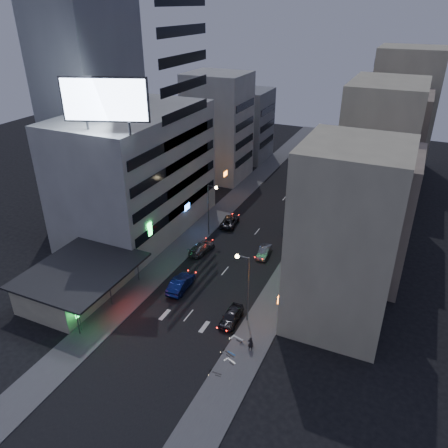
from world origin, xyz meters
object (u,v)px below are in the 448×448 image
Objects in this scene: parked_car_right_near at (231,316)px; parked_car_right_far at (293,227)px; parked_car_right_mid at (264,252)px; parked_car_left at (230,221)px; road_car_silver at (202,248)px; scooter_black_a at (222,370)px; scooter_silver_b at (244,336)px; scooter_silver_a at (236,359)px; scooter_black_b at (232,352)px; road_car_blue at (181,284)px; person at (251,344)px; scooter_blue at (236,351)px.

parked_car_right_far is at bearing 87.82° from parked_car_right_near.
parked_car_right_mid is 0.80× the size of parked_car_left.
parked_car_right_far reaches higher than parked_car_right_mid.
road_car_silver is 22.97m from scooter_black_a.
road_car_silver is 2.40× the size of scooter_silver_b.
parked_car_right_near reaches higher than scooter_silver_b.
scooter_silver_a is at bearing -63.95° from parked_car_right_near.
parked_car_right_far is 28.28m from scooter_black_b.
parked_car_right_far reaches higher than parked_car_right_near.
scooter_silver_a is (0.68, 1.83, 0.01)m from scooter_black_a.
road_car_blue is at bearing 76.83° from scooter_silver_b.
parked_car_right_near is at bearing 106.29° from parked_car_left.
road_car_blue is at bearing 157.70° from parked_car_right_near.
parked_car_right_far is 1.03× the size of road_car_blue.
person is 1.67m from scooter_blue.
parked_car_right_near is 23.34m from parked_car_right_far.
person is (11.62, -6.36, 0.09)m from road_car_blue.
scooter_blue is 2.33m from scooter_silver_b.
scooter_black_a reaches higher than scooter_black_b.
parked_car_right_far is at bearing 74.19° from parked_car_right_mid.
road_car_blue is 1.05× the size of road_car_silver.
road_car_silver reaches higher than scooter_black_b.
scooter_blue is (2.57, -4.66, -0.10)m from parked_car_right_near.
parked_car_right_far is (1.58, 8.66, 0.11)m from parked_car_right_mid.
parked_car_right_near reaches higher than scooter_black_b.
road_car_blue is 3.08× the size of scooter_black_a.
parked_car_right_near reaches higher than road_car_silver.
parked_car_left is at bearing -61.40° from person.
parked_car_right_near is at bearing 60.33° from scooter_silver_b.
road_car_silver is 20.78m from scooter_blue.
parked_car_right_near is 14.75m from parked_car_right_mid.
parked_car_right_far is 3.10× the size of scooter_silver_a.
road_car_blue is at bearing -124.99° from parked_car_right_mid.
road_car_blue reaches higher than scooter_black_a.
parked_car_right_far is 3.16× the size of scooter_blue.
person is 4.32m from scooter_black_a.
parked_car_right_mid is 22.48m from scooter_black_a.
road_car_blue is at bearing 73.27° from scooter_silver_a.
parked_car_right_near is 0.89× the size of road_car_silver.
scooter_blue is (4.01, -19.34, -0.02)m from parked_car_right_mid.
scooter_black_a is at bearing 104.53° from parked_car_left.
parked_car_right_near is at bearing -42.72° from person.
parked_car_left is 28.56m from scooter_black_b.
person is at bearing 7.20° from scooter_silver_a.
road_car_blue is 13.10m from scooter_blue.
parked_car_right_far is 1.09× the size of road_car_silver.
parked_car_left is at bearing 112.31° from parked_car_right_near.
parked_car_right_mid is at bearing 35.02° from scooter_black_b.
parked_car_right_near is at bearing 44.85° from scooter_blue.
scooter_black_b is at bearing 49.26° from person.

